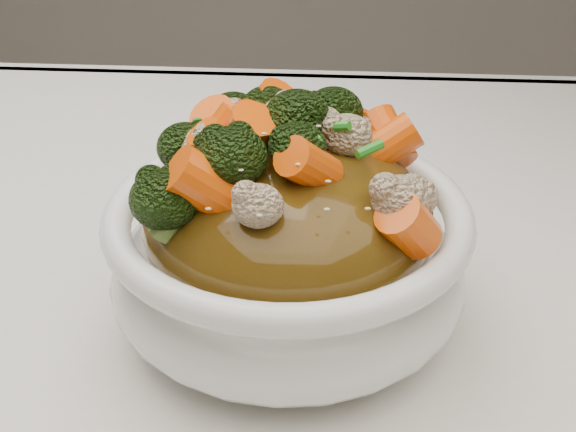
# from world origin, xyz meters

# --- Properties ---
(tablecloth) EXTENTS (1.20, 0.80, 0.04)m
(tablecloth) POSITION_xyz_m (0.00, 0.00, 0.73)
(tablecloth) COLOR white
(tablecloth) RESTS_ON dining_table
(bowl) EXTENTS (0.26, 0.26, 0.08)m
(bowl) POSITION_xyz_m (0.04, 0.01, 0.79)
(bowl) COLOR white
(bowl) RESTS_ON tablecloth
(sauce_base) EXTENTS (0.20, 0.20, 0.09)m
(sauce_base) POSITION_xyz_m (0.04, 0.01, 0.82)
(sauce_base) COLOR #4D340D
(sauce_base) RESTS_ON bowl
(carrots) EXTENTS (0.20, 0.20, 0.05)m
(carrots) POSITION_xyz_m (0.04, 0.01, 0.87)
(carrots) COLOR #FF5A08
(carrots) RESTS_ON sauce_base
(broccoli) EXTENTS (0.20, 0.20, 0.04)m
(broccoli) POSITION_xyz_m (0.04, 0.01, 0.87)
(broccoli) COLOR black
(broccoli) RESTS_ON sauce_base
(cauliflower) EXTENTS (0.20, 0.20, 0.03)m
(cauliflower) POSITION_xyz_m (0.04, 0.01, 0.87)
(cauliflower) COLOR beige
(cauliflower) RESTS_ON sauce_base
(scallions) EXTENTS (0.15, 0.15, 0.02)m
(scallions) POSITION_xyz_m (0.04, 0.01, 0.87)
(scallions) COLOR #25891F
(scallions) RESTS_ON sauce_base
(sesame_seeds) EXTENTS (0.18, 0.18, 0.01)m
(sesame_seeds) POSITION_xyz_m (0.04, 0.01, 0.87)
(sesame_seeds) COLOR beige
(sesame_seeds) RESTS_ON sauce_base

